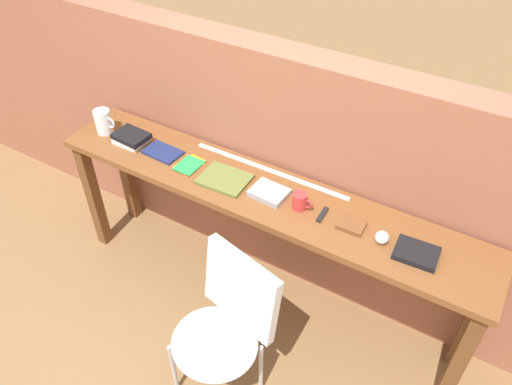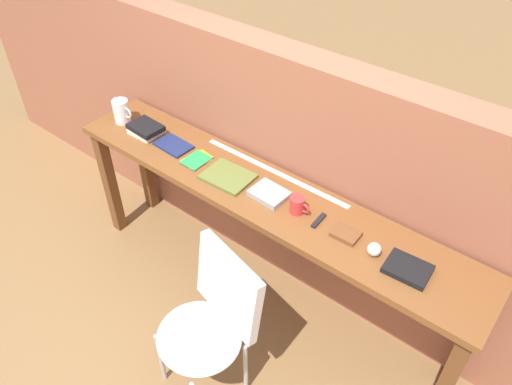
{
  "view_description": "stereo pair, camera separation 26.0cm",
  "coord_description": "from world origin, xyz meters",
  "px_view_note": "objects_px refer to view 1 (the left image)",
  "views": [
    {
      "loc": [
        1.01,
        -1.44,
        2.61
      ],
      "look_at": [
        0.0,
        0.25,
        0.9
      ],
      "focal_mm": 35.0,
      "sensor_mm": 36.0,
      "label": 1
    },
    {
      "loc": [
        1.22,
        -1.29,
        2.61
      ],
      "look_at": [
        0.0,
        0.25,
        0.9
      ],
      "focal_mm": 35.0,
      "sensor_mm": 36.0,
      "label": 2
    }
  ],
  "objects_px": {
    "book_stack_leftmost": "(131,138)",
    "book_open_centre": "(225,179)",
    "pitcher_white": "(103,121)",
    "magazine_cycling": "(163,152)",
    "sports_ball_small": "(382,237)",
    "pamphlet_pile_colourful": "(189,165)",
    "multitool_folded": "(323,215)",
    "mug": "(300,201)",
    "leather_journal_brown": "(351,225)",
    "chair_white_moulded": "(224,325)",
    "book_repair_rightmost": "(416,253)"
  },
  "relations": [
    {
      "from": "book_stack_leftmost",
      "to": "pamphlet_pile_colourful",
      "type": "height_order",
      "value": "book_stack_leftmost"
    },
    {
      "from": "chair_white_moulded",
      "to": "mug",
      "type": "relative_size",
      "value": 8.1
    },
    {
      "from": "book_stack_leftmost",
      "to": "multitool_folded",
      "type": "distance_m",
      "value": 1.25
    },
    {
      "from": "chair_white_moulded",
      "to": "book_open_centre",
      "type": "distance_m",
      "value": 0.77
    },
    {
      "from": "mug",
      "to": "multitool_folded",
      "type": "distance_m",
      "value": 0.13
    },
    {
      "from": "chair_white_moulded",
      "to": "book_open_centre",
      "type": "bearing_deg",
      "value": 122.07
    },
    {
      "from": "book_stack_leftmost",
      "to": "sports_ball_small",
      "type": "distance_m",
      "value": 1.56
    },
    {
      "from": "pitcher_white",
      "to": "leather_journal_brown",
      "type": "bearing_deg",
      "value": 0.12
    },
    {
      "from": "book_stack_leftmost",
      "to": "book_open_centre",
      "type": "relative_size",
      "value": 0.79
    },
    {
      "from": "pitcher_white",
      "to": "book_open_centre",
      "type": "relative_size",
      "value": 0.7
    },
    {
      "from": "multitool_folded",
      "to": "sports_ball_small",
      "type": "bearing_deg",
      "value": -4.28
    },
    {
      "from": "pitcher_white",
      "to": "sports_ball_small",
      "type": "xyz_separation_m",
      "value": [
        1.78,
        -0.02,
        -0.04
      ]
    },
    {
      "from": "chair_white_moulded",
      "to": "book_repair_rightmost",
      "type": "height_order",
      "value": "book_repair_rightmost"
    },
    {
      "from": "magazine_cycling",
      "to": "book_open_centre",
      "type": "distance_m",
      "value": 0.45
    },
    {
      "from": "chair_white_moulded",
      "to": "sports_ball_small",
      "type": "distance_m",
      "value": 0.87
    },
    {
      "from": "book_stack_leftmost",
      "to": "sports_ball_small",
      "type": "bearing_deg",
      "value": -0.8
    },
    {
      "from": "pitcher_white",
      "to": "magazine_cycling",
      "type": "xyz_separation_m",
      "value": [
        0.44,
        0.01,
        -0.07
      ]
    },
    {
      "from": "mug",
      "to": "sports_ball_small",
      "type": "bearing_deg",
      "value": -2.44
    },
    {
      "from": "pitcher_white",
      "to": "leather_journal_brown",
      "type": "height_order",
      "value": "pitcher_white"
    },
    {
      "from": "magazine_cycling",
      "to": "chair_white_moulded",
      "type": "bearing_deg",
      "value": -33.66
    },
    {
      "from": "chair_white_moulded",
      "to": "multitool_folded",
      "type": "height_order",
      "value": "multitool_folded"
    },
    {
      "from": "chair_white_moulded",
      "to": "leather_journal_brown",
      "type": "relative_size",
      "value": 6.86
    },
    {
      "from": "book_open_centre",
      "to": "sports_ball_small",
      "type": "bearing_deg",
      "value": -2.54
    },
    {
      "from": "pamphlet_pile_colourful",
      "to": "chair_white_moulded",
      "type": "bearing_deg",
      "value": -43.92
    },
    {
      "from": "pamphlet_pile_colourful",
      "to": "multitool_folded",
      "type": "bearing_deg",
      "value": 0.76
    },
    {
      "from": "book_stack_leftmost",
      "to": "magazine_cycling",
      "type": "xyz_separation_m",
      "value": [
        0.23,
        0.01,
        -0.02
      ]
    },
    {
      "from": "pamphlet_pile_colourful",
      "to": "sports_ball_small",
      "type": "distance_m",
      "value": 1.14
    },
    {
      "from": "magazine_cycling",
      "to": "sports_ball_small",
      "type": "relative_size",
      "value": 3.33
    },
    {
      "from": "chair_white_moulded",
      "to": "leather_journal_brown",
      "type": "distance_m",
      "value": 0.79
    },
    {
      "from": "sports_ball_small",
      "to": "leather_journal_brown",
      "type": "bearing_deg",
      "value": 171.88
    },
    {
      "from": "leather_journal_brown",
      "to": "pitcher_white",
      "type": "bearing_deg",
      "value": 178.43
    },
    {
      "from": "mug",
      "to": "sports_ball_small",
      "type": "height_order",
      "value": "mug"
    },
    {
      "from": "pitcher_white",
      "to": "book_repair_rightmost",
      "type": "height_order",
      "value": "pitcher_white"
    },
    {
      "from": "chair_white_moulded",
      "to": "sports_ball_small",
      "type": "xyz_separation_m",
      "value": [
        0.53,
        0.57,
        0.39
      ]
    },
    {
      "from": "mug",
      "to": "leather_journal_brown",
      "type": "relative_size",
      "value": 0.85
    },
    {
      "from": "magazine_cycling",
      "to": "book_repair_rightmost",
      "type": "relative_size",
      "value": 1.1
    },
    {
      "from": "magazine_cycling",
      "to": "book_stack_leftmost",
      "type": "bearing_deg",
      "value": -175.64
    },
    {
      "from": "sports_ball_small",
      "to": "mug",
      "type": "bearing_deg",
      "value": 177.56
    },
    {
      "from": "multitool_folded",
      "to": "sports_ball_small",
      "type": "xyz_separation_m",
      "value": [
        0.32,
        -0.02,
        0.02
      ]
    },
    {
      "from": "chair_white_moulded",
      "to": "pitcher_white",
      "type": "bearing_deg",
      "value": 154.63
    },
    {
      "from": "mug",
      "to": "sports_ball_small",
      "type": "xyz_separation_m",
      "value": [
        0.44,
        -0.02,
        -0.01
      ]
    },
    {
      "from": "book_open_centre",
      "to": "multitool_folded",
      "type": "bearing_deg",
      "value": -0.32
    },
    {
      "from": "multitool_folded",
      "to": "leather_journal_brown",
      "type": "bearing_deg",
      "value": -0.23
    },
    {
      "from": "pamphlet_pile_colourful",
      "to": "leather_journal_brown",
      "type": "distance_m",
      "value": 0.97
    },
    {
      "from": "mug",
      "to": "pitcher_white",
      "type": "bearing_deg",
      "value": 179.96
    },
    {
      "from": "book_repair_rightmost",
      "to": "book_open_centre",
      "type": "bearing_deg",
      "value": 176.47
    },
    {
      "from": "book_open_centre",
      "to": "book_repair_rightmost",
      "type": "xyz_separation_m",
      "value": [
        1.06,
        0.0,
        0.0
      ]
    },
    {
      "from": "mug",
      "to": "book_repair_rightmost",
      "type": "distance_m",
      "value": 0.61
    },
    {
      "from": "pitcher_white",
      "to": "book_stack_leftmost",
      "type": "xyz_separation_m",
      "value": [
        0.21,
        0.0,
        -0.05
      ]
    },
    {
      "from": "book_open_centre",
      "to": "sports_ball_small",
      "type": "height_order",
      "value": "sports_ball_small"
    }
  ]
}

